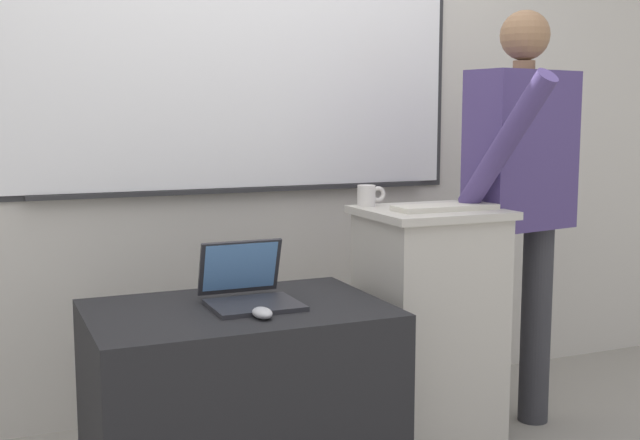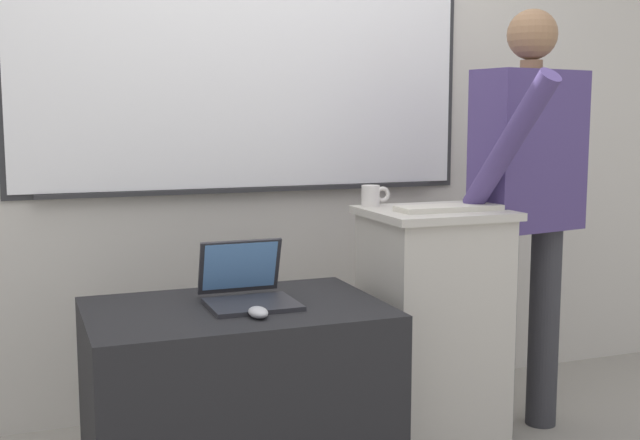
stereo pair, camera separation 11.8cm
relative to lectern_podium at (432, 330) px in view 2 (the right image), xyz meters
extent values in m
cube|color=beige|center=(-0.47, 0.80, 0.98)|extent=(6.40, 0.12, 2.94)
cube|color=#2D2D30|center=(-0.55, 0.74, 1.05)|extent=(2.07, 0.02, 1.10)
cube|color=white|center=(-0.55, 0.73, 1.05)|extent=(2.02, 0.02, 1.05)
cube|color=#2D2D30|center=(-0.55, 0.72, 0.52)|extent=(1.82, 0.04, 0.02)
cube|color=#BCB7AD|center=(0.00, 0.00, -0.02)|extent=(0.48, 0.44, 0.95)
cube|color=#BCB7AD|center=(0.00, 0.00, 0.47)|extent=(0.52, 0.48, 0.03)
cube|color=black|center=(-0.85, -0.17, -0.14)|extent=(0.99, 0.67, 0.70)
cylinder|color=#333338|center=(0.32, 0.01, -0.06)|extent=(0.13, 0.13, 0.87)
cylinder|color=#333338|center=(0.58, 0.06, -0.06)|extent=(0.13, 0.13, 0.87)
cube|color=#473870|center=(0.45, 0.03, 0.70)|extent=(0.50, 0.30, 0.65)
cylinder|color=#8C6647|center=(0.45, 0.03, 1.05)|extent=(0.09, 0.09, 0.04)
sphere|color=#8C6647|center=(0.45, 0.03, 1.17)|extent=(0.20, 0.20, 0.20)
cylinder|color=#473870|center=(0.19, -0.20, 0.74)|extent=(0.17, 0.45, 0.54)
cylinder|color=#473870|center=(0.70, 0.08, 0.68)|extent=(0.08, 0.08, 0.62)
cube|color=#28282D|center=(-0.79, -0.20, 0.22)|extent=(0.30, 0.25, 0.01)
cube|color=#28282D|center=(-0.79, -0.04, 0.32)|extent=(0.29, 0.08, 0.19)
cube|color=#598CCC|center=(-0.79, -0.05, 0.32)|extent=(0.26, 0.06, 0.17)
cube|color=beige|center=(0.03, -0.06, 0.50)|extent=(0.41, 0.14, 0.02)
ellipsoid|color=#BCBCC1|center=(-0.82, -0.34, 0.23)|extent=(0.06, 0.10, 0.03)
cylinder|color=silver|center=(-0.19, 0.17, 0.53)|extent=(0.07, 0.07, 0.08)
torus|color=silver|center=(-0.14, 0.17, 0.53)|extent=(0.06, 0.02, 0.06)
camera|label=1|loc=(-1.63, -2.69, 0.85)|focal=45.00mm
camera|label=2|loc=(-1.52, -2.74, 0.85)|focal=45.00mm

